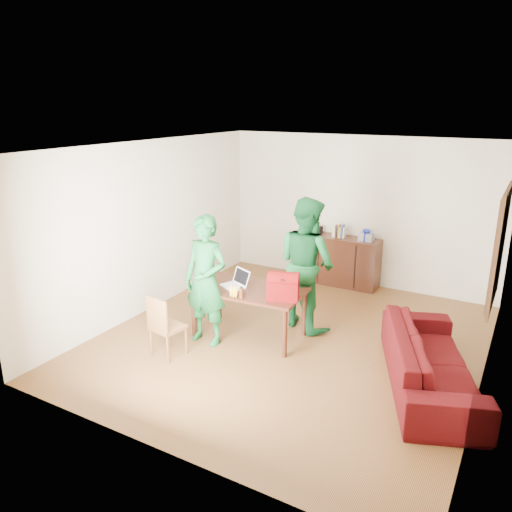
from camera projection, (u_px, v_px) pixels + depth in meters
The scene contains 10 objects.
room at pixel (297, 250), 6.83m from camera, with size 5.20×5.70×2.90m.
table at pixel (249, 294), 7.06m from camera, with size 1.62×0.98×0.74m.
chair at pixel (168, 338), 6.63m from camera, with size 0.45×0.44×0.86m.
person_near at pixel (206, 281), 6.82m from camera, with size 0.67×0.44×1.82m, color #135725.
person_far at pixel (306, 263), 7.31m from camera, with size 0.96×0.75×1.97m, color #135626.
laptop at pixel (232, 284), 7.06m from camera, with size 0.41×0.36×0.24m.
bananas at pixel (234, 295), 6.70m from camera, with size 0.16×0.10×0.06m, color yellow, non-canonical shape.
bottle at pixel (241, 292), 6.66m from camera, with size 0.05×0.05×0.16m, color #532613.
red_bag at pixel (283, 289), 6.60m from camera, with size 0.41×0.24×0.30m, color #690807.
sofa at pixel (430, 360), 5.88m from camera, with size 2.28×0.89×0.67m, color #3F080F.
Camera 1 is at (2.75, -5.84, 3.26)m, focal length 35.00 mm.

